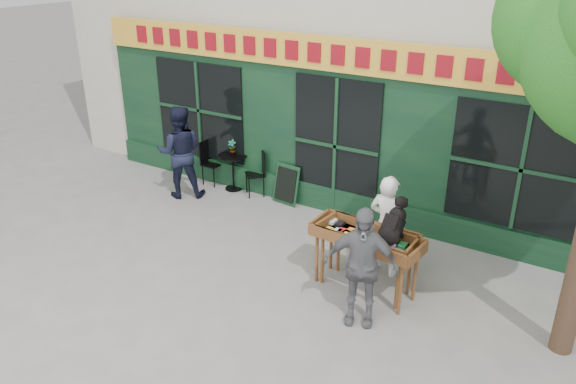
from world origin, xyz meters
name	(u,v)px	position (x,y,z in m)	size (l,w,h in m)	color
ground	(267,266)	(0.00, 0.00, 0.00)	(80.00, 80.00, 0.00)	slate
book_cart_center	(369,242)	(1.65, 0.19, 0.82)	(1.56, 0.78, 0.99)	brown
dog	(393,220)	(2.00, 0.14, 1.29)	(0.34, 0.60, 0.60)	black
woman	(387,225)	(1.65, 0.84, 0.81)	(0.59, 0.39, 1.62)	white
book_cart_right	(364,239)	(1.54, 0.24, 0.82)	(1.52, 0.66, 0.99)	brown
man_right	(361,266)	(1.84, -0.51, 0.85)	(1.00, 0.42, 1.70)	#59595E
bistro_table	(233,165)	(-2.30, 2.20, 0.54)	(0.60, 0.60, 0.76)	black
bistro_chair_left	(209,159)	(-2.94, 2.20, 0.56)	(0.37, 0.36, 0.95)	black
bistro_chair_right	(259,169)	(-1.69, 2.26, 0.56)	(0.51, 0.51, 0.95)	black
potted_plant	(232,147)	(-2.30, 2.20, 0.93)	(0.17, 0.12, 0.33)	gray
man_left	(180,152)	(-3.00, 1.41, 0.94)	(0.91, 0.71, 1.88)	black
chalkboard	(286,185)	(-1.00, 2.19, 0.40)	(0.58, 0.25, 0.79)	black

